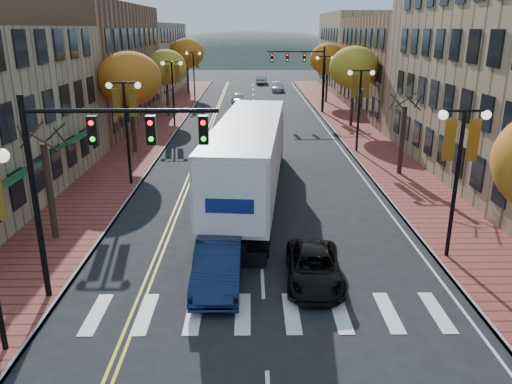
{
  "coord_description": "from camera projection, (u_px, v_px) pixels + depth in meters",
  "views": [
    {
      "loc": [
        -0.44,
        -12.28,
        8.92
      ],
      "look_at": [
        -0.2,
        8.04,
        2.2
      ],
      "focal_mm": 35.0,
      "sensor_mm": 36.0,
      "label": 1
    }
  ],
  "objects": [
    {
      "name": "ground",
      "position": [
        266.0,
        351.0,
        14.47
      ],
      "size": [
        200.0,
        200.0,
        0.0
      ],
      "primitive_type": "plane",
      "color": "black",
      "rests_on": "ground"
    },
    {
      "name": "sidewalk_left",
      "position": [
        156.0,
        130.0,
        45.2
      ],
      "size": [
        4.0,
        85.0,
        0.15
      ],
      "primitive_type": "cube",
      "color": "brown",
      "rests_on": "ground"
    },
    {
      "name": "sidewalk_right",
      "position": [
        354.0,
        130.0,
        45.4
      ],
      "size": [
        4.0,
        85.0,
        0.15
      ],
      "primitive_type": "cube",
      "color": "brown",
      "rests_on": "ground"
    },
    {
      "name": "building_left_mid",
      "position": [
        74.0,
        66.0,
        46.72
      ],
      "size": [
        12.0,
        24.0,
        11.0
      ],
      "primitive_type": "cube",
      "color": "brown",
      "rests_on": "ground"
    },
    {
      "name": "building_left_far",
      "position": [
        133.0,
        58.0,
        70.69
      ],
      "size": [
        12.0,
        26.0,
        9.5
      ],
      "primitive_type": "cube",
      "color": "#9E8966",
      "rests_on": "ground"
    },
    {
      "name": "building_right_mid",
      "position": [
        428.0,
        66.0,
        52.97
      ],
      "size": [
        15.0,
        24.0,
        10.0
      ],
      "primitive_type": "cube",
      "color": "brown",
      "rests_on": "ground"
    },
    {
      "name": "building_right_far",
      "position": [
        378.0,
        52.0,
        73.7
      ],
      "size": [
        15.0,
        20.0,
        11.0
      ],
      "primitive_type": "cube",
      "color": "#9E8966",
      "rests_on": "ground"
    },
    {
      "name": "tree_left_a",
      "position": [
        50.0,
        192.0,
        21.25
      ],
      "size": [
        0.28,
        0.28,
        4.2
      ],
      "color": "#382619",
      "rests_on": "sidewalk_left"
    },
    {
      "name": "tree_left_b",
      "position": [
        130.0,
        79.0,
        35.44
      ],
      "size": [
        4.48,
        4.48,
        7.21
      ],
      "color": "#382619",
      "rests_on": "sidewalk_left"
    },
    {
      "name": "tree_left_c",
      "position": [
        166.0,
        67.0,
        50.75
      ],
      "size": [
        4.16,
        4.16,
        6.69
      ],
      "color": "#382619",
      "rests_on": "sidewalk_left"
    },
    {
      "name": "tree_left_d",
      "position": [
        187.0,
        53.0,
        67.67
      ],
      "size": [
        4.61,
        4.61,
        7.42
      ],
      "color": "#382619",
      "rests_on": "sidewalk_left"
    },
    {
      "name": "tree_right_b",
      "position": [
        402.0,
        140.0,
        30.95
      ],
      "size": [
        0.28,
        0.28,
        4.2
      ],
      "color": "#382619",
      "rests_on": "sidewalk_right"
    },
    {
      "name": "tree_right_c",
      "position": [
        354.0,
        68.0,
        45.13
      ],
      "size": [
        4.48,
        4.48,
        7.21
      ],
      "color": "#382619",
      "rests_on": "sidewalk_right"
    },
    {
      "name": "tree_right_d",
      "position": [
        328.0,
        59.0,
        60.37
      ],
      "size": [
        4.35,
        4.35,
        7.0
      ],
      "color": "#382619",
      "rests_on": "sidewalk_right"
    },
    {
      "name": "lamp_left_b",
      "position": [
        126.0,
        113.0,
        28.22
      ],
      "size": [
        1.96,
        0.36,
        6.05
      ],
      "color": "black",
      "rests_on": "ground"
    },
    {
      "name": "lamp_left_c",
      "position": [
        172.0,
        81.0,
        45.31
      ],
      "size": [
        1.96,
        0.36,
        6.05
      ],
      "color": "black",
      "rests_on": "ground"
    },
    {
      "name": "lamp_left_d",
      "position": [
        194.0,
        66.0,
        62.4
      ],
      "size": [
        1.96,
        0.36,
        6.05
      ],
      "color": "black",
      "rests_on": "ground"
    },
    {
      "name": "lamp_right_a",
      "position": [
        459.0,
        156.0,
        18.9
      ],
      "size": [
        1.96,
        0.36,
        6.05
      ],
      "color": "black",
      "rests_on": "ground"
    },
    {
      "name": "lamp_right_b",
      "position": [
        360.0,
        95.0,
        35.99
      ],
      "size": [
        1.96,
        0.36,
        6.05
      ],
      "color": "black",
      "rests_on": "ground"
    },
    {
      "name": "lamp_right_c",
      "position": [
        324.0,
        73.0,
        53.07
      ],
      "size": [
        1.96,
        0.36,
        6.05
      ],
      "color": "black",
      "rests_on": "ground"
    },
    {
      "name": "traffic_mast_near",
      "position": [
        91.0,
        161.0,
        15.7
      ],
      "size": [
        6.1,
        0.35,
        7.0
      ],
      "color": "black",
      "rests_on": "ground"
    },
    {
      "name": "traffic_mast_far",
      "position": [
        306.0,
        67.0,
        52.85
      ],
      "size": [
        6.1,
        0.34,
        7.0
      ],
      "color": "black",
      "rests_on": "ground"
    },
    {
      "name": "semi_truck",
      "position": [
        252.0,
        151.0,
        26.63
      ],
      "size": [
        4.58,
        18.27,
        4.52
      ],
      "rotation": [
        0.0,
        0.0,
        -0.09
      ],
      "color": "black",
      "rests_on": "ground"
    },
    {
      "name": "navy_sedan",
      "position": [
        218.0,
        265.0,
        17.99
      ],
      "size": [
        1.7,
        4.79,
        1.57
      ],
      "primitive_type": "imported",
      "rotation": [
        0.0,
        0.0,
        -0.01
      ],
      "color": "#0D1935",
      "rests_on": "ground"
    },
    {
      "name": "black_suv",
      "position": [
        314.0,
        268.0,
        18.17
      ],
      "size": [
        2.2,
        4.39,
        1.19
      ],
      "primitive_type": "imported",
      "rotation": [
        0.0,
        0.0,
        -0.05
      ],
      "color": "black",
      "rests_on": "ground"
    },
    {
      "name": "car_far_white",
      "position": [
        239.0,
        99.0,
        60.59
      ],
      "size": [
        2.08,
        4.24,
        1.39
      ],
      "primitive_type": "imported",
      "rotation": [
        0.0,
        0.0,
        0.11
      ],
      "color": "silver",
      "rests_on": "ground"
    },
    {
      "name": "car_far_silver",
      "position": [
        278.0,
        87.0,
        72.72
      ],
      "size": [
        1.91,
        4.45,
        1.28
      ],
      "primitive_type": "imported",
      "rotation": [
        0.0,
        0.0,
        -0.03
      ],
      "color": "#B8B8C0",
      "rests_on": "ground"
    },
    {
      "name": "car_far_oncoming",
      "position": [
        262.0,
        80.0,
        82.42
      ],
      "size": [
        2.0,
        4.34,
        1.38
      ],
      "primitive_type": "imported",
      "rotation": [
        0.0,
        0.0,
        3.01
      ],
      "color": "#9B9BA2",
      "rests_on": "ground"
    }
  ]
}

